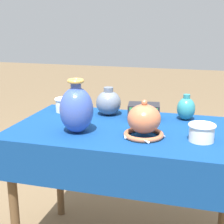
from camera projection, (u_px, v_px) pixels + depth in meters
name	position (u px, v px, depth m)	size (l,w,h in m)	color
display_table	(126.00, 144.00, 1.66)	(1.10, 0.64, 0.71)	brown
vase_tall_bulbous	(76.00, 109.00, 1.56)	(0.15, 0.15, 0.25)	#3851A8
vase_dome_bell	(144.00, 122.00, 1.50)	(0.19, 0.19, 0.17)	#BC6642
mosaic_tile_box	(144.00, 111.00, 1.78)	(0.18, 0.14, 0.08)	#232328
cup_wide_porcelain	(64.00, 104.00, 1.92)	(0.10, 0.10, 0.08)	white
jar_round_slate	(108.00, 102.00, 1.85)	(0.13, 0.13, 0.15)	slate
jar_round_teal	(186.00, 108.00, 1.76)	(0.09, 0.09, 0.13)	teal
cup_wide_ivory	(202.00, 132.00, 1.46)	(0.12, 0.12, 0.08)	white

